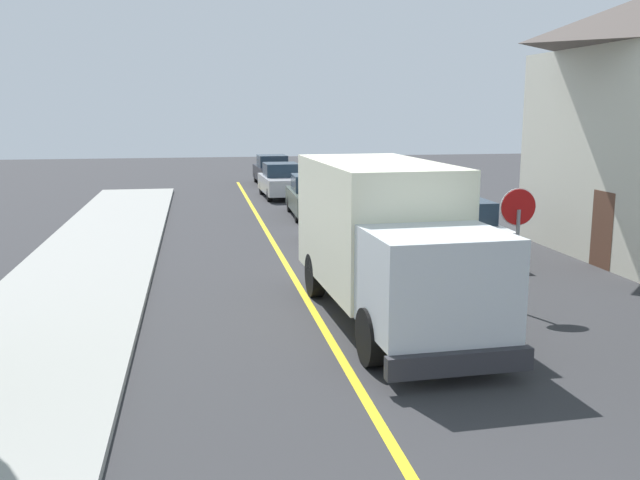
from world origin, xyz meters
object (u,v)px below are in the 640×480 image
(parked_van_across, at_px, (459,229))
(stop_sign, at_px, (518,226))
(box_truck, at_px, (386,234))
(parked_car_far, at_px, (281,181))
(parked_car_furthest, at_px, (273,171))
(parked_car_near, at_px, (340,223))
(parked_car_mid, at_px, (313,197))

(parked_van_across, bearing_deg, stop_sign, -99.30)
(box_truck, xyz_separation_m, parked_car_far, (0.32, 20.27, -0.97))
(box_truck, xyz_separation_m, stop_sign, (2.90, 0.05, 0.09))
(parked_car_furthest, bearing_deg, parked_car_far, -92.13)
(parked_car_far, relative_size, parked_van_across, 1.00)
(parked_car_near, distance_m, parked_van_across, 3.68)
(box_truck, relative_size, parked_car_mid, 1.64)
(box_truck, height_order, parked_car_far, box_truck)
(parked_car_far, bearing_deg, parked_car_furthest, 87.87)
(box_truck, xyz_separation_m, parked_car_near, (0.58, 7.43, -0.97))
(parked_van_across, relative_size, stop_sign, 1.68)
(parked_car_mid, bearing_deg, parked_van_across, -70.19)
(box_truck, relative_size, parked_car_furthest, 1.63)
(parked_car_near, distance_m, stop_sign, 7.81)
(parked_car_furthest, bearing_deg, parked_car_near, -89.88)
(parked_car_near, height_order, parked_car_far, same)
(parked_car_near, distance_m, parked_car_far, 12.84)
(box_truck, relative_size, parked_car_far, 1.63)
(parked_car_mid, height_order, parked_car_far, same)
(box_truck, height_order, parked_van_across, box_truck)
(parked_van_across, height_order, stop_sign, stop_sign)
(box_truck, bearing_deg, parked_car_mid, 86.56)
(parked_car_far, bearing_deg, parked_car_mid, -85.25)
(box_truck, height_order, parked_car_near, box_truck)
(parked_car_near, bearing_deg, parked_car_furthest, 90.12)
(parked_car_mid, bearing_deg, box_truck, -93.44)
(parked_van_across, bearing_deg, parked_car_near, 151.82)
(box_truck, height_order, parked_car_mid, box_truck)
(stop_sign, bearing_deg, parked_car_furthest, 95.14)
(box_truck, distance_m, parked_car_far, 20.30)
(stop_sign, bearing_deg, parked_car_near, 107.43)
(parked_car_mid, xyz_separation_m, parked_van_across, (2.98, -8.28, 0.00))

